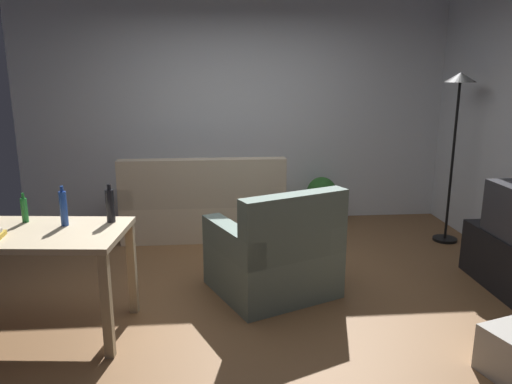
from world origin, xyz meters
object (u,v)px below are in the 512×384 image
bottle_blue (64,208)px  armchair (275,257)px  couch (204,208)px  bottle_dark (110,205)px  potted_plant (322,197)px  bottle_green (24,210)px  torchiere_lamp (457,112)px  desk (37,246)px

bottle_blue → armchair: bearing=14.2°
couch → armchair: size_ratio=1.53×
armchair → bottle_dark: bearing=-8.7°
potted_plant → bottle_dark: 3.09m
potted_plant → bottle_blue: (-2.36, -2.31, 0.56)m
bottle_blue → couch: bearing=65.0°
couch → bottle_blue: bearing=65.0°
potted_plant → bottle_green: bearing=-140.4°
torchiere_lamp → bottle_blue: (-3.58, -1.53, -0.53)m
bottle_green → bottle_blue: size_ratio=0.75×
armchair → bottle_green: 1.95m
torchiere_lamp → armchair: bearing=-150.7°
bottle_green → desk: bearing=-57.7°
desk → bottle_green: bearing=128.0°
potted_plant → bottle_dark: bearing=-132.3°
desk → bottle_dark: bottle_dark is taller
desk → armchair: size_ratio=1.09×
armchair → bottle_green: size_ratio=5.40×
couch → torchiere_lamp: bearing=170.0°
potted_plant → bottle_blue: 3.35m
potted_plant → bottle_blue: bottle_blue is taller
couch → torchiere_lamp: size_ratio=0.98×
torchiere_lamp → desk: bearing=-156.4°
couch → torchiere_lamp: 2.91m
torchiere_lamp → potted_plant: torchiere_lamp is taller
desk → torchiere_lamp: bearing=29.3°
armchair → bottle_blue: 1.69m
potted_plant → torchiere_lamp: bearing=-32.4°
torchiere_lamp → desk: (-3.75, -1.64, -0.76)m
desk → bottle_green: bottle_green is taller
couch → desk: bearing=62.4°
couch → armchair: bearing=111.1°
bottle_green → bottle_blue: (0.31, -0.11, 0.04)m
armchair → desk: bearing=-7.5°
bottle_blue → bottle_dark: bearing=10.7°
torchiere_lamp → armchair: (-2.03, -1.14, -1.09)m
bottle_green → bottle_dark: bottle_dark is taller
desk → potted_plant: desk is taller
desk → bottle_blue: bearing=38.4°
armchair → bottle_dark: size_ratio=4.17×
armchair → couch: bearing=-92.7°
desk → armchair: (1.72, 0.50, -0.33)m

